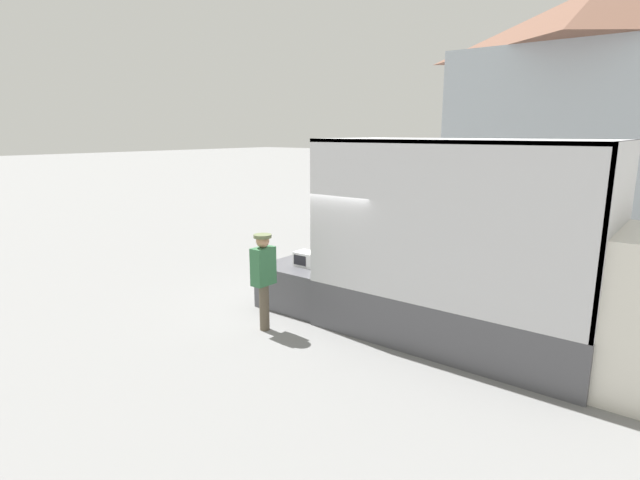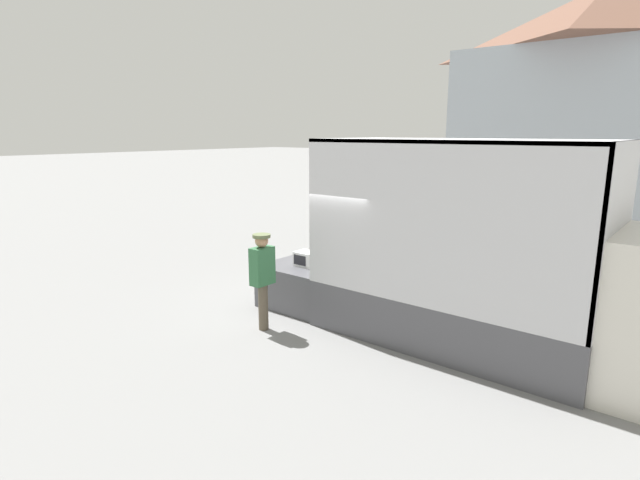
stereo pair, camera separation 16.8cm
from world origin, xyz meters
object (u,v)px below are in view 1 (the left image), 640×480
(box_truck, at_px, (559,304))
(portable_generator, at_px, (331,247))
(microwave, at_px, (307,259))
(worker_person, at_px, (263,272))

(box_truck, distance_m, portable_generator, 4.82)
(box_truck, height_order, microwave, box_truck)
(portable_generator, bearing_deg, microwave, -86.28)
(microwave, distance_m, portable_generator, 0.90)
(microwave, xyz_separation_m, portable_generator, (-0.06, 0.89, 0.08))
(portable_generator, bearing_deg, worker_person, -84.35)
(box_truck, relative_size, worker_person, 3.88)
(microwave, relative_size, worker_person, 0.27)
(worker_person, bearing_deg, box_truck, 21.58)
(box_truck, relative_size, microwave, 14.20)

